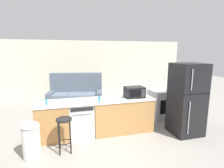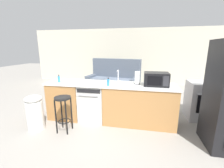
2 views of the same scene
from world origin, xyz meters
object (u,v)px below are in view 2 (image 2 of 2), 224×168
Objects in this scene: dishwasher at (93,102)px; kettle at (218,80)px; couch at (114,81)px; dish_soap_bottle at (59,79)px; stove_range at (204,101)px; microwave at (156,79)px; bar_stool at (63,107)px; trash_bin at (35,112)px; paper_towel_roll at (137,78)px; soap_bottle at (108,82)px.

kettle is at bearing 8.68° from dishwasher.
kettle is 0.10× the size of couch.
dish_soap_bottle is at bearing -171.66° from dishwasher.
kettle reaches higher than stove_range.
dishwasher is 1.54m from microwave.
dish_soap_bottle is at bearing -107.01° from couch.
bar_stool and trash_bin have the same top height.
trash_bin is 0.35× the size of couch.
paper_towel_roll is 2.73m from couch.
soap_bottle reaches higher than dishwasher.
microwave is at bearing 19.78° from bar_stool.
bar_stool is at bearing -153.50° from paper_towel_roll.
couch reaches higher than soap_bottle.
microwave is 1.99m from bar_stool.
stove_range is 0.57m from kettle.
microwave reaches higher than kettle.
dishwasher reaches higher than trash_bin.
soap_bottle reaches higher than stove_range.
microwave is 0.23× the size of couch.
dishwasher is 2.52m from couch.
dishwasher is at bearing 33.42° from trash_bin.
trash_bin is at bearing -164.31° from microwave.
microwave is (1.41, -0.00, 0.62)m from dishwasher.
kettle is at bearing 18.72° from bar_stool.
bar_stool is at bearing -97.80° from couch.
paper_towel_roll is (-0.40, 0.05, -0.00)m from microwave.
soap_bottle is 2.82m from couch.
soap_bottle is 1.00× the size of dish_soap_bottle.
microwave reaches higher than dish_soap_bottle.
soap_bottle is 1.20m from dish_soap_bottle.
dish_soap_bottle is (-3.38, -0.66, 0.52)m from stove_range.
couch reaches higher than dishwasher.
paper_towel_roll is (1.01, 0.05, 0.62)m from dishwasher.
soap_bottle is 0.24× the size of trash_bin.
paper_towel_roll is at bearing -168.14° from kettle.
trash_bin is (-2.45, -0.69, -0.66)m from microwave.
soap_bottle is (-2.18, -0.77, 0.52)m from stove_range.
kettle is 3.50m from couch.
dish_soap_bottle is (-2.18, -0.11, -0.07)m from microwave.
trash_bin is (-0.27, -0.58, -0.59)m from dish_soap_bottle.
bar_stool is at bearing -55.49° from dish_soap_bottle.
paper_towel_roll reaches higher than kettle.
couch is (-1.38, 2.52, -0.65)m from microwave.
stove_range is at bearing -37.41° from couch.
stove_range is 3.24m from bar_stool.
couch is (0.43, 3.17, -0.14)m from bar_stool.
paper_towel_roll is 0.13× the size of couch.
soap_bottle is at bearing 17.78° from trash_bin.
dish_soap_bottle reaches higher than dishwasher.
stove_range is at bearing 18.76° from trash_bin.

